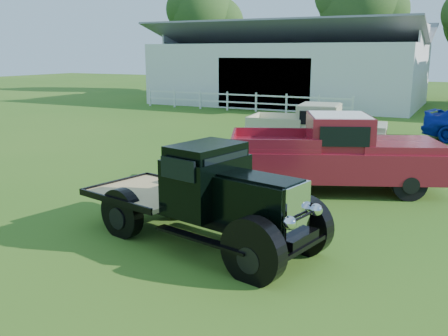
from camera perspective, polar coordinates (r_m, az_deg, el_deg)
The scene contains 8 objects.
ground at distance 10.89m, azimuth -3.80°, elevation -6.57°, with size 120.00×120.00×0.00m, color #2B5E16.
shed_left at distance 36.92m, azimuth 7.47°, elevation 11.68°, with size 18.80×10.20×5.60m, color silver, non-canonical shape.
fence_rail at distance 31.86m, azimuth 2.02°, elevation 7.60°, with size 14.20×0.16×1.20m, color white, non-canonical shape.
tree_a at distance 47.87m, azimuth -2.47°, elevation 15.01°, with size 6.30×6.30×10.50m, color #1C3C18, non-canonical shape.
tree_b at distance 43.85m, azimuth 15.04°, elevation 15.42°, with size 6.90×6.90×11.50m, color #1C3C18, non-canonical shape.
vintage_flatbed at distance 9.66m, azimuth -2.45°, elevation -2.96°, with size 5.00×1.98×1.98m, color black, non-canonical shape.
red_pickup at distance 13.70m, azimuth 12.39°, elevation 1.78°, with size 5.70×2.19×2.08m, color maroon, non-canonical shape.
white_pickup at distance 18.16m, azimuth 10.46°, elevation 4.21°, with size 5.00×1.94×1.84m, color #BDBB94, non-canonical shape.
Camera 1 is at (5.23, -8.82, 3.66)m, focal length 40.00 mm.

